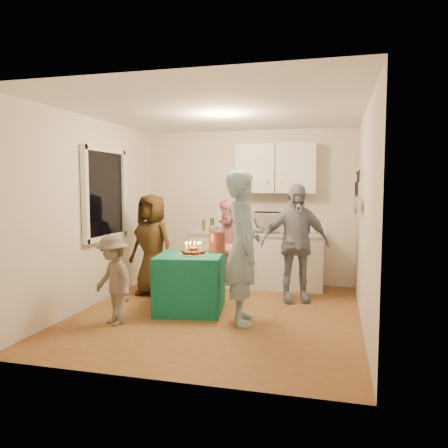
% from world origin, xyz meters
% --- Properties ---
extents(floor, '(4.00, 4.00, 0.00)m').
position_xyz_m(floor, '(0.00, 0.00, 0.00)').
color(floor, brown).
rests_on(floor, ground).
extents(ceiling, '(4.00, 4.00, 0.00)m').
position_xyz_m(ceiling, '(0.00, 0.00, 2.60)').
color(ceiling, white).
rests_on(ceiling, floor).
extents(back_wall, '(3.60, 3.60, 0.00)m').
position_xyz_m(back_wall, '(0.00, 2.00, 1.30)').
color(back_wall, silver).
rests_on(back_wall, floor).
extents(left_wall, '(4.00, 4.00, 0.00)m').
position_xyz_m(left_wall, '(-1.80, 0.00, 1.30)').
color(left_wall, silver).
rests_on(left_wall, floor).
extents(right_wall, '(4.00, 4.00, 0.00)m').
position_xyz_m(right_wall, '(1.80, 0.00, 1.30)').
color(right_wall, silver).
rests_on(right_wall, floor).
extents(window_night, '(0.04, 1.00, 1.20)m').
position_xyz_m(window_night, '(-1.77, 0.30, 1.55)').
color(window_night, black).
rests_on(window_night, left_wall).
extents(counter, '(2.20, 0.58, 0.86)m').
position_xyz_m(counter, '(0.20, 1.70, 0.43)').
color(counter, white).
rests_on(counter, floor).
extents(countertop, '(2.24, 0.62, 0.05)m').
position_xyz_m(countertop, '(0.20, 1.70, 0.89)').
color(countertop, beige).
rests_on(countertop, counter).
extents(upper_cabinet, '(1.30, 0.30, 0.80)m').
position_xyz_m(upper_cabinet, '(0.50, 1.85, 1.95)').
color(upper_cabinet, white).
rests_on(upper_cabinet, back_wall).
extents(pot_rack, '(0.12, 1.00, 0.60)m').
position_xyz_m(pot_rack, '(1.72, 0.70, 1.60)').
color(pot_rack, black).
rests_on(pot_rack, right_wall).
extents(microwave, '(0.63, 0.46, 0.33)m').
position_xyz_m(microwave, '(0.47, 1.70, 1.07)').
color(microwave, white).
rests_on(microwave, countertop).
extents(party_table, '(0.97, 0.97, 0.76)m').
position_xyz_m(party_table, '(-0.39, 0.07, 0.38)').
color(party_table, '#0F6750').
rests_on(party_table, floor).
extents(donut_cake, '(0.38, 0.38, 0.18)m').
position_xyz_m(donut_cake, '(-0.34, 0.06, 0.85)').
color(donut_cake, '#381C0C').
rests_on(donut_cake, party_table).
extents(punch_jar, '(0.22, 0.22, 0.34)m').
position_xyz_m(punch_jar, '(-0.09, 0.33, 0.93)').
color(punch_jar, red).
rests_on(punch_jar, party_table).
extents(man_birthday, '(0.64, 0.78, 1.85)m').
position_xyz_m(man_birthday, '(0.39, -0.25, 0.92)').
color(man_birthday, '#7CA1B4').
rests_on(man_birthday, floor).
extents(woman_back_left, '(0.86, 0.69, 1.54)m').
position_xyz_m(woman_back_left, '(-1.24, 0.75, 0.77)').
color(woman_back_left, '#563D18').
rests_on(woman_back_left, floor).
extents(woman_back_center, '(0.86, 0.77, 1.46)m').
position_xyz_m(woman_back_center, '(-0.13, 1.25, 0.73)').
color(woman_back_center, pink).
rests_on(woman_back_center, floor).
extents(woman_back_right, '(1.07, 0.71, 1.70)m').
position_xyz_m(woman_back_right, '(0.91, 0.91, 0.85)').
color(woman_back_right, '#0F1735').
rests_on(woman_back_right, floor).
extents(child_near_left, '(0.81, 0.71, 1.09)m').
position_xyz_m(child_near_left, '(-1.10, -0.70, 0.54)').
color(child_near_left, '#5C5249').
rests_on(child_near_left, floor).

